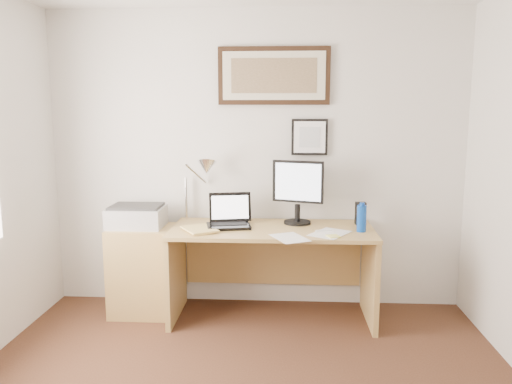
# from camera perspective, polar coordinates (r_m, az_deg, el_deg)

# --- Properties ---
(wall_back) EXTENTS (3.50, 0.02, 2.50)m
(wall_back) POSITION_cam_1_polar(r_m,az_deg,el_deg) (4.24, -0.02, 3.63)
(wall_back) COLOR silver
(wall_back) RESTS_ON ground
(side_cabinet) EXTENTS (0.50, 0.40, 0.73)m
(side_cabinet) POSITION_cam_1_polar(r_m,az_deg,el_deg) (4.27, -12.84, -8.73)
(side_cabinet) COLOR #A58245
(side_cabinet) RESTS_ON floor
(water_bottle) EXTENTS (0.07, 0.07, 0.21)m
(water_bottle) POSITION_cam_1_polar(r_m,az_deg,el_deg) (3.90, 11.98, -2.97)
(water_bottle) COLOR #0C3FA4
(water_bottle) RESTS_ON desk
(bottle_cap) EXTENTS (0.04, 0.04, 0.02)m
(bottle_cap) POSITION_cam_1_polar(r_m,az_deg,el_deg) (3.88, 12.04, -1.34)
(bottle_cap) COLOR #0C3FA4
(bottle_cap) RESTS_ON water_bottle
(speaker) EXTENTS (0.08, 0.07, 0.18)m
(speaker) POSITION_cam_1_polar(r_m,az_deg,el_deg) (4.15, 11.85, -2.41)
(speaker) COLOR black
(speaker) RESTS_ON desk
(paper_sheet_a) EXTENTS (0.32, 0.36, 0.00)m
(paper_sheet_a) POSITION_cam_1_polar(r_m,az_deg,el_deg) (3.66, 3.87, -5.24)
(paper_sheet_a) COLOR white
(paper_sheet_a) RESTS_ON desk
(paper_sheet_b) EXTENTS (0.36, 0.39, 0.00)m
(paper_sheet_b) POSITION_cam_1_polar(r_m,az_deg,el_deg) (3.81, 8.41, -4.70)
(paper_sheet_b) COLOR white
(paper_sheet_b) RESTS_ON desk
(sticky_pad) EXTENTS (0.11, 0.11, 0.01)m
(sticky_pad) POSITION_cam_1_polar(r_m,az_deg,el_deg) (3.72, 8.83, -5.01)
(sticky_pad) COLOR #F1EF72
(sticky_pad) RESTS_ON desk
(marker_pen) EXTENTS (0.14, 0.06, 0.02)m
(marker_pen) POSITION_cam_1_polar(r_m,az_deg,el_deg) (3.88, 7.77, -4.37)
(marker_pen) COLOR white
(marker_pen) RESTS_ON desk
(book) EXTENTS (0.34, 0.36, 0.02)m
(book) POSITION_cam_1_polar(r_m,az_deg,el_deg) (3.84, -7.95, -4.46)
(book) COLOR #DCBC67
(book) RESTS_ON desk
(desk) EXTENTS (1.60, 0.70, 0.75)m
(desk) POSITION_cam_1_polar(r_m,az_deg,el_deg) (4.10, 1.86, -7.06)
(desk) COLOR #A58245
(desk) RESTS_ON floor
(laptop) EXTENTS (0.38, 0.36, 0.26)m
(laptop) POSITION_cam_1_polar(r_m,az_deg,el_deg) (4.01, -3.09, -3.11)
(laptop) COLOR black
(laptop) RESTS_ON desk
(lcd_monitor) EXTENTS (0.41, 0.22, 0.52)m
(lcd_monitor) POSITION_cam_1_polar(r_m,az_deg,el_deg) (4.06, 4.79, 0.36)
(lcd_monitor) COLOR black
(lcd_monitor) RESTS_ON desk
(printer) EXTENTS (0.44, 0.34, 0.18)m
(printer) POSITION_cam_1_polar(r_m,az_deg,el_deg) (4.18, -13.48, -2.69)
(printer) COLOR #A8A8AB
(printer) RESTS_ON side_cabinet
(desk_lamp) EXTENTS (0.29, 0.27, 0.53)m
(desk_lamp) POSITION_cam_1_polar(r_m,az_deg,el_deg) (4.11, -5.88, 2.52)
(desk_lamp) COLOR silver
(desk_lamp) RESTS_ON desk
(picture_large) EXTENTS (0.92, 0.04, 0.47)m
(picture_large) POSITION_cam_1_polar(r_m,az_deg,el_deg) (4.20, 2.06, 13.13)
(picture_large) COLOR black
(picture_large) RESTS_ON wall_back
(picture_small) EXTENTS (0.30, 0.03, 0.30)m
(picture_small) POSITION_cam_1_polar(r_m,az_deg,el_deg) (4.20, 6.14, 6.26)
(picture_small) COLOR black
(picture_small) RESTS_ON wall_back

